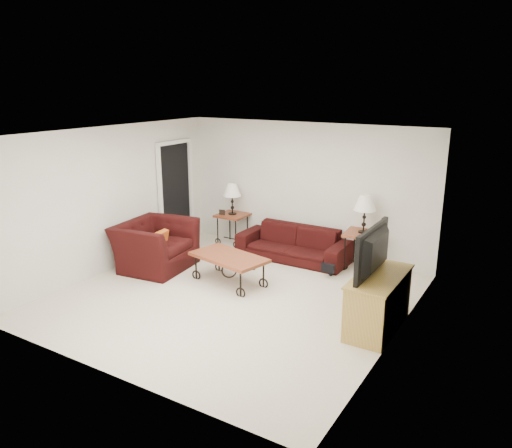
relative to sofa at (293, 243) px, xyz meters
The scene contains 20 objects.
ground 2.04m from the sofa, 90.30° to the right, with size 5.00×5.00×0.00m, color beige.
wall_back 1.06m from the sofa, 91.26° to the left, with size 5.00×0.02×2.50m, color silver.
wall_front 4.62m from the sofa, 90.13° to the right, with size 5.00×0.02×2.50m, color silver.
wall_left 3.36m from the sofa, 141.18° to the right, with size 0.02×5.00×2.50m, color silver.
wall_right 3.34m from the sofa, 39.06° to the right, with size 0.02×5.00×2.50m, color silver.
ceiling 2.98m from the sofa, 90.30° to the right, with size 5.00×5.00×0.00m, color white.
doorway 2.61m from the sofa, behind, with size 0.08×0.94×2.04m, color black.
sofa is the anchor object (origin of this frame).
side_table_left 1.49m from the sofa, behind, with size 0.58×0.58×0.63m, color brown.
side_table_right 1.29m from the sofa, ahead, with size 0.61×0.61×0.67m, color brown.
lamp_left 1.62m from the sofa, behind, with size 0.36×0.36×0.63m, color black, non-canonical shape.
lamp_right 1.46m from the sofa, ahead, with size 0.38×0.38×0.67m, color black, non-canonical shape.
photo_frame_left 1.67m from the sofa, behind, with size 0.13×0.02×0.10m, color black.
photo_frame_right 1.48m from the sofa, ahead, with size 0.13×0.02×0.11m, color black.
coffee_table 1.63m from the sofa, 103.11° to the right, with size 1.26×0.68×0.47m, color brown.
armchair 2.52m from the sofa, 138.43° to the right, with size 1.28×1.12×0.83m, color black.
throw_pillow 2.45m from the sofa, 135.22° to the right, with size 0.38×0.10×0.38m, color #D2641A.
tv_stand 2.90m from the sofa, 39.93° to the right, with size 0.53×1.26×0.76m, color tan.
television 2.98m from the sofa, 40.19° to the right, with size 1.13×0.15×0.65m, color black.
backpack 1.05m from the sofa, 24.83° to the right, with size 0.35×0.27×0.46m, color black.
Camera 1 is at (4.00, -5.90, 3.19)m, focal length 35.01 mm.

